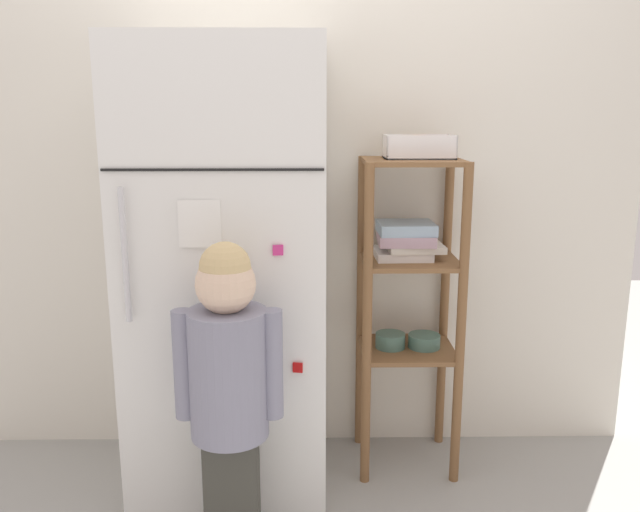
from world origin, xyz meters
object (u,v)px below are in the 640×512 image
at_px(pantry_shelf_unit, 408,280).
at_px(child_standing, 229,373).
at_px(fruit_bin, 422,149).
at_px(refrigerator, 229,274).

bearing_deg(pantry_shelf_unit, child_standing, -137.75).
relative_size(pantry_shelf_unit, fruit_bin, 4.80).
bearing_deg(refrigerator, pantry_shelf_unit, 10.73).
relative_size(refrigerator, child_standing, 1.59).
bearing_deg(fruit_bin, pantry_shelf_unit, -166.11).
xyz_separation_m(child_standing, fruit_bin, (0.67, 0.58, 0.64)).
bearing_deg(refrigerator, child_standing, -83.81).
distance_m(refrigerator, fruit_bin, 0.85).
distance_m(child_standing, pantry_shelf_unit, 0.86).
relative_size(refrigerator, fruit_bin, 6.42).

